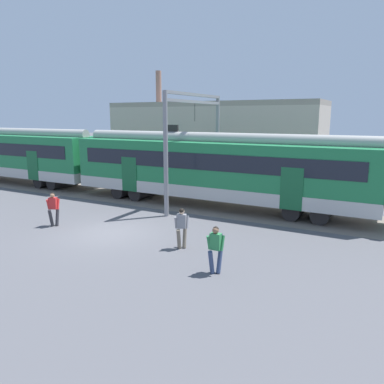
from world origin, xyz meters
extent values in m
plane|color=#515156|center=(0.00, 0.00, 0.00)|extent=(160.00, 160.00, 0.00)
cube|color=slate|center=(-9.13, 6.96, 0.01)|extent=(80.00, 4.40, 0.01)
cube|color=#B7B7B2|center=(1.87, 6.96, 1.05)|extent=(18.00, 3.06, 0.70)
cube|color=#1E7542|center=(1.87, 6.96, 2.60)|extent=(18.00, 3.00, 2.40)
cube|color=black|center=(1.87, 5.44, 2.80)|extent=(16.56, 0.03, 0.90)
cube|color=#165731|center=(6.82, 5.44, 1.75)|extent=(1.10, 0.04, 2.10)
cube|color=#165731|center=(-3.08, 5.44, 1.75)|extent=(1.10, 0.04, 2.10)
cylinder|color=#9C9C97|center=(1.87, 6.96, 3.98)|extent=(17.64, 0.70, 0.70)
cube|color=black|center=(-0.83, 6.96, 4.53)|extent=(0.70, 0.12, 0.40)
cylinder|color=black|center=(8.15, 6.96, 0.45)|extent=(0.90, 2.40, 0.90)
cylinder|color=black|center=(6.75, 6.96, 0.45)|extent=(0.90, 2.40, 0.90)
cylinder|color=black|center=(-3.01, 6.96, 0.45)|extent=(0.90, 2.40, 0.90)
cylinder|color=black|center=(-4.41, 6.96, 0.45)|extent=(0.90, 2.40, 0.90)
cube|color=#B7B7B2|center=(-16.73, 6.96, 1.05)|extent=(18.00, 3.06, 0.70)
cube|color=#1E7542|center=(-16.73, 6.96, 2.60)|extent=(18.00, 3.00, 2.40)
cube|color=#165731|center=(-11.78, 5.44, 1.75)|extent=(1.10, 0.04, 2.10)
cylinder|color=#9C9C97|center=(-16.73, 6.96, 3.98)|extent=(17.64, 0.70, 0.70)
cylinder|color=black|center=(-10.45, 6.96, 0.45)|extent=(0.90, 2.40, 0.90)
cylinder|color=black|center=(-11.85, 6.96, 0.45)|extent=(0.90, 2.40, 0.90)
cylinder|color=#28282D|center=(-3.14, -0.60, 0.43)|extent=(0.27, 0.38, 0.87)
cylinder|color=#28282D|center=(-3.07, -0.27, 0.43)|extent=(0.27, 0.38, 0.87)
cube|color=red|center=(-3.11, -0.44, 1.14)|extent=(0.42, 0.36, 0.56)
cylinder|color=red|center=(-2.93, -0.28, 1.09)|extent=(0.18, 0.26, 0.52)
cylinder|color=red|center=(-3.28, -0.59, 1.09)|extent=(0.18, 0.26, 0.52)
sphere|color=#9E7051|center=(-3.10, -0.45, 1.53)|extent=(0.22, 0.22, 0.22)
sphere|color=black|center=(-3.11, -0.44, 1.56)|extent=(0.20, 0.20, 0.20)
cube|color=maroon|center=(-3.17, -0.27, 1.16)|extent=(0.32, 0.25, 0.40)
cylinder|color=#6B6051|center=(3.92, -0.03, 0.43)|extent=(0.25, 0.38, 0.87)
cylinder|color=#6B6051|center=(3.84, -0.36, 0.43)|extent=(0.25, 0.38, 0.87)
cube|color=gray|center=(3.88, -0.19, 1.14)|extent=(0.42, 0.34, 0.56)
cylinder|color=gray|center=(3.70, -0.34, 1.09)|extent=(0.16, 0.26, 0.52)
cylinder|color=gray|center=(4.06, -0.05, 1.09)|extent=(0.16, 0.26, 0.52)
sphere|color=beige|center=(3.87, -0.18, 1.53)|extent=(0.22, 0.22, 0.22)
sphere|color=black|center=(3.88, -0.19, 1.56)|extent=(0.20, 0.20, 0.20)
cylinder|color=navy|center=(6.03, -1.93, 0.43)|extent=(0.16, 0.36, 0.87)
cylinder|color=navy|center=(6.20, -1.65, 0.43)|extent=(0.16, 0.36, 0.87)
cube|color=#2D7F47|center=(6.11, -1.79, 1.14)|extent=(0.37, 0.25, 0.56)
cylinder|color=#2D7F47|center=(6.33, -1.71, 1.09)|extent=(0.10, 0.25, 0.52)
cylinder|color=#2D7F47|center=(5.90, -1.88, 1.09)|extent=(0.10, 0.25, 0.52)
sphere|color=brown|center=(6.11, -1.81, 1.53)|extent=(0.22, 0.22, 0.22)
sphere|color=black|center=(6.11, -1.79, 1.56)|extent=(0.20, 0.20, 0.20)
cube|color=navy|center=(6.11, -1.61, 1.16)|extent=(0.28, 0.17, 0.40)
cylinder|color=gray|center=(0.66, 3.76, 3.25)|extent=(0.24, 0.24, 6.50)
cylinder|color=gray|center=(0.66, 10.16, 3.25)|extent=(0.24, 0.24, 6.50)
cube|color=gray|center=(0.66, 6.96, 6.45)|extent=(0.20, 6.40, 0.16)
cube|color=gray|center=(0.66, 6.96, 6.05)|extent=(0.20, 6.40, 0.16)
cylinder|color=black|center=(0.66, 6.96, 5.45)|extent=(0.03, 0.03, 1.00)
cube|color=#B2A899|center=(-2.64, 16.44, 3.00)|extent=(18.06, 5.00, 6.00)
cube|color=gray|center=(-2.64, 16.44, 6.20)|extent=(18.06, 5.00, 0.40)
cylinder|color=#8C6656|center=(-8.05, 16.44, 7.60)|extent=(0.50, 0.50, 3.20)
camera|label=1|loc=(11.08, -12.62, 5.23)|focal=35.00mm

